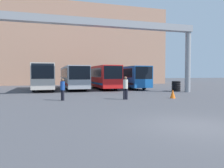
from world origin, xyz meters
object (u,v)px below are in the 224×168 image
(pedestrian_near_center, at_px, (125,87))
(pedestrian_near_right, at_px, (63,89))
(bus_slot_1, at_px, (73,76))
(traffic_cone, at_px, (173,94))
(bus_slot_2, at_px, (101,76))
(bus_slot_0, at_px, (43,75))
(tire_stack, at_px, (176,86))
(bus_slot_3, at_px, (129,76))

(pedestrian_near_center, distance_m, pedestrian_near_right, 4.85)
(pedestrian_near_right, bearing_deg, bus_slot_1, -34.96)
(traffic_cone, bearing_deg, bus_slot_2, 101.14)
(bus_slot_0, relative_size, bus_slot_2, 0.90)
(traffic_cone, bearing_deg, bus_slot_1, 114.58)
(bus_slot_1, bearing_deg, tire_stack, -34.60)
(bus_slot_1, relative_size, bus_slot_2, 1.11)
(bus_slot_1, xyz_separation_m, bus_slot_2, (3.84, -0.63, 0.04))
(bus_slot_3, xyz_separation_m, pedestrian_near_center, (-5.22, -12.75, -0.78))
(pedestrian_near_center, distance_m, tire_stack, 10.72)
(bus_slot_0, bearing_deg, bus_slot_2, 4.12)
(bus_slot_1, relative_size, bus_slot_3, 1.24)
(traffic_cone, bearing_deg, tire_stack, 55.04)
(pedestrian_near_center, distance_m, traffic_cone, 4.12)
(bus_slot_1, distance_m, traffic_cone, 15.76)
(bus_slot_0, height_order, tire_stack, bus_slot_0)
(bus_slot_0, xyz_separation_m, bus_slot_1, (3.84, 1.18, -0.12))
(bus_slot_0, relative_size, traffic_cone, 13.67)
(traffic_cone, xyz_separation_m, tire_stack, (4.61, 6.60, 0.23))
(bus_slot_3, relative_size, tire_stack, 8.38)
(pedestrian_near_right, bearing_deg, bus_slot_0, -17.81)
(tire_stack, bearing_deg, traffic_cone, -124.96)
(bus_slot_1, bearing_deg, pedestrian_near_center, -79.97)
(bus_slot_2, bearing_deg, tire_stack, -44.04)
(bus_slot_3, xyz_separation_m, traffic_cone, (-1.15, -13.06, -1.38))
(traffic_cone, height_order, tire_stack, tire_stack)
(bus_slot_3, height_order, tire_stack, bus_slot_3)
(traffic_cone, distance_m, tire_stack, 8.05)
(pedestrian_near_right, xyz_separation_m, tire_stack, (13.47, 5.54, -0.28))
(bus_slot_1, relative_size, tire_stack, 10.41)
(bus_slot_2, height_order, traffic_cone, bus_slot_2)
(bus_slot_0, relative_size, pedestrian_near_right, 6.10)
(tire_stack, bearing_deg, bus_slot_2, 135.96)
(bus_slot_1, xyz_separation_m, tire_stack, (11.14, -7.69, -1.14))
(bus_slot_1, xyz_separation_m, pedestrian_near_right, (-2.32, -13.23, -0.85))
(bus_slot_2, relative_size, pedestrian_near_center, 6.21)
(bus_slot_0, xyz_separation_m, pedestrian_near_right, (1.52, -12.05, -0.97))
(bus_slot_2, bearing_deg, traffic_cone, -78.86)
(pedestrian_near_right, relative_size, traffic_cone, 2.24)
(bus_slot_1, bearing_deg, pedestrian_near_right, -99.96)
(bus_slot_0, distance_m, pedestrian_near_right, 12.18)
(bus_slot_0, distance_m, pedestrian_near_center, 14.29)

